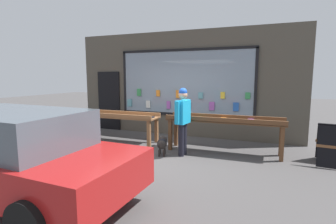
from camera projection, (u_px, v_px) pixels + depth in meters
The scene contains 8 objects.
ground_plane at pixel (149, 154), 6.57m from camera, with size 40.00×40.00×0.00m, color #474444.
shopfront_facade at pixel (181, 84), 8.55m from camera, with size 7.51×0.29×3.38m.
display_table_left at pixel (111, 117), 7.88m from camera, with size 2.94×0.78×0.87m.
display_table_right at pixel (224, 123), 6.61m from camera, with size 2.93×0.71×0.94m.
person_browsing at pixel (183, 116), 6.35m from camera, with size 0.27×0.66×1.66m.
small_dog at pixel (162, 143), 6.48m from camera, with size 0.34×0.57×0.44m.
sandwich_board_sign at pixel (329, 144), 5.78m from camera, with size 0.58×0.84×0.87m.
parked_car at pixel (11, 152), 4.15m from camera, with size 4.27×1.93×1.41m.
Camera 1 is at (2.86, -5.71, 1.94)m, focal length 28.00 mm.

